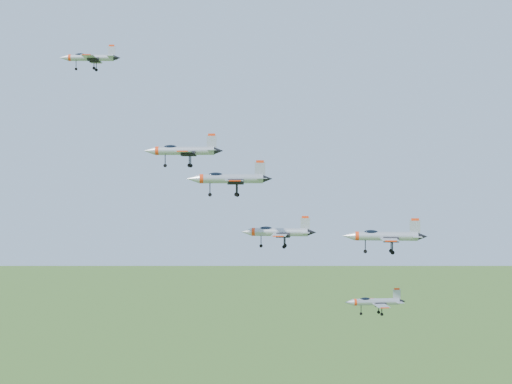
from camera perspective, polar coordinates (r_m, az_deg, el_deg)
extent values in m
cylinder|color=#9FA4AB|center=(130.87, -13.06, 10.42)|extent=(8.01, 2.05, 1.15)
cone|color=#9FA4AB|center=(131.93, -15.11, 10.33)|extent=(1.71, 1.32, 1.15)
cone|color=black|center=(130.00, -11.05, 10.49)|extent=(1.34, 1.11, 0.97)
ellipsoid|color=black|center=(131.35, -13.90, 10.57)|extent=(2.02, 1.04, 0.73)
cube|color=#9FA4AB|center=(128.42, -13.21, 10.50)|extent=(2.46, 4.09, 0.12)
cube|color=#9FA4AB|center=(133.18, -12.75, 10.16)|extent=(2.46, 4.09, 0.12)
cube|color=#9FA4AB|center=(130.37, -11.48, 10.99)|extent=(1.33, 0.26, 1.85)
cube|color=red|center=(130.54, -11.48, 11.41)|extent=(0.98, 0.23, 0.31)
cylinder|color=#9FA4AB|center=(121.38, -5.72, 3.30)|extent=(10.11, 2.84, 1.45)
cone|color=#9FA4AB|center=(122.18, -8.52, 3.28)|extent=(2.19, 1.71, 1.45)
cone|color=black|center=(120.88, -2.99, 3.31)|extent=(1.71, 1.44, 1.23)
ellipsoid|color=black|center=(121.69, -6.87, 3.55)|extent=(2.57, 1.37, 0.92)
cube|color=#9FA4AB|center=(118.25, -5.78, 3.22)|extent=(3.22, 5.20, 0.16)
cube|color=#9FA4AB|center=(124.44, -5.46, 3.12)|extent=(3.22, 5.20, 0.16)
cube|color=#9FA4AB|center=(121.03, -3.57, 4.02)|extent=(1.67, 0.37, 2.33)
cube|color=red|center=(121.10, -3.57, 4.60)|extent=(1.23, 0.33, 0.39)
cylinder|color=#9FA4AB|center=(107.75, -2.00, 1.07)|extent=(9.67, 1.75, 1.39)
cone|color=#9FA4AB|center=(107.56, -5.07, 1.06)|extent=(1.98, 1.46, 1.39)
cone|color=black|center=(108.22, 0.94, 1.07)|extent=(1.54, 1.24, 1.18)
ellipsoid|color=black|center=(107.64, -3.25, 1.34)|extent=(2.39, 1.09, 0.88)
cube|color=#9FA4AB|center=(104.78, -1.79, 0.92)|extent=(2.64, 4.80, 0.15)
cube|color=#9FA4AB|center=(110.75, -1.98, 0.93)|extent=(2.64, 4.80, 0.15)
cube|color=#9FA4AB|center=(108.11, 0.32, 1.83)|extent=(1.61, 0.19, 2.25)
cube|color=red|center=(108.13, 0.32, 2.46)|extent=(1.18, 0.19, 0.37)
cylinder|color=#9FA4AB|center=(130.19, 1.90, -3.23)|extent=(10.29, 3.95, 1.48)
cone|color=#9FA4AB|center=(130.85, -0.78, -3.20)|extent=(2.35, 1.94, 1.48)
cone|color=black|center=(129.83, 4.51, -3.24)|extent=(1.85, 1.61, 1.26)
ellipsoid|color=black|center=(130.38, 0.80, -2.97)|extent=(2.69, 1.65, 0.94)
cube|color=#9FA4AB|center=(127.03, 1.88, -3.46)|extent=(3.77, 5.50, 0.16)
cube|color=#9FA4AB|center=(133.36, 2.11, -3.24)|extent=(3.77, 5.50, 0.16)
cube|color=#9FA4AB|center=(129.78, 3.96, -2.56)|extent=(1.69, 0.55, 2.39)
cube|color=red|center=(129.70, 3.96, -2.01)|extent=(1.25, 0.46, 0.40)
cylinder|color=#9FA4AB|center=(113.79, 10.38, -3.50)|extent=(9.82, 3.56, 1.41)
cone|color=#9FA4AB|center=(113.44, 7.43, -3.50)|extent=(2.22, 1.81, 1.41)
cone|color=black|center=(114.42, 13.20, -3.48)|extent=(1.75, 1.51, 1.20)
ellipsoid|color=black|center=(113.57, 9.18, -3.23)|extent=(2.55, 1.52, 0.89)
cube|color=#9FA4AB|center=(110.82, 10.63, -3.76)|extent=(3.50, 5.21, 0.15)
cube|color=#9FA4AB|center=(116.85, 10.36, -3.51)|extent=(3.50, 5.21, 0.15)
cube|color=#9FA4AB|center=(114.16, 12.61, -2.75)|extent=(1.61, 0.49, 2.28)
cube|color=red|center=(114.08, 12.61, -2.16)|extent=(1.20, 0.42, 0.38)
cylinder|color=#9FA4AB|center=(122.22, 9.60, -8.66)|extent=(7.79, 1.28, 1.12)
cone|color=#9FA4AB|center=(121.04, 7.45, -8.75)|extent=(1.58, 1.15, 1.12)
cone|color=black|center=(123.52, 11.62, -8.56)|extent=(1.23, 0.98, 0.95)
ellipsoid|color=black|center=(121.65, 8.73, -8.50)|extent=(1.92, 0.85, 0.71)
cube|color=#9FA4AB|center=(120.02, 10.00, -8.95)|extent=(2.06, 3.84, 0.12)
cube|color=#9FA4AB|center=(124.59, 9.36, -8.57)|extent=(2.06, 3.84, 0.12)
cube|color=#9FA4AB|center=(123.04, 11.20, -8.05)|extent=(1.30, 0.13, 1.81)
cube|color=red|center=(122.89, 11.20, -7.61)|extent=(0.95, 0.14, 0.30)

